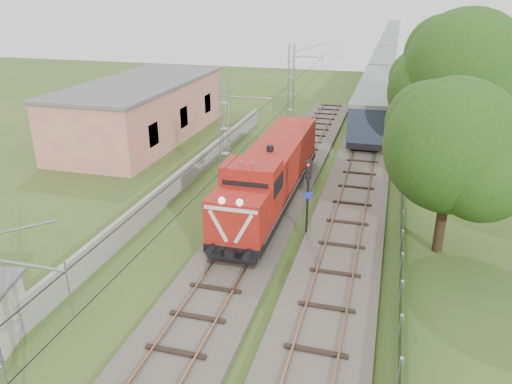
% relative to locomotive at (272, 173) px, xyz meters
% --- Properties ---
extents(ground, '(140.00, 140.00, 0.00)m').
position_rel_locomotive_xyz_m(ground, '(0.00, -11.98, -2.19)').
color(ground, '#34511E').
rests_on(ground, ground).
extents(track_main, '(4.20, 70.00, 0.45)m').
position_rel_locomotive_xyz_m(track_main, '(0.00, -4.98, -2.01)').
color(track_main, '#6B6054').
rests_on(track_main, ground).
extents(track_side, '(4.20, 80.00, 0.45)m').
position_rel_locomotive_xyz_m(track_side, '(5.00, 8.02, -2.01)').
color(track_side, '#6B6054').
rests_on(track_side, ground).
extents(catenary, '(3.31, 70.00, 8.00)m').
position_rel_locomotive_xyz_m(catenary, '(-2.95, 0.02, 1.86)').
color(catenary, gray).
rests_on(catenary, ground).
extents(boundary_wall, '(0.25, 40.00, 1.50)m').
position_rel_locomotive_xyz_m(boundary_wall, '(-6.50, 0.02, -1.44)').
color(boundary_wall, '#9E9E99').
rests_on(boundary_wall, ground).
extents(station_building, '(8.40, 20.40, 5.22)m').
position_rel_locomotive_xyz_m(station_building, '(-15.00, 12.02, 0.44)').
color(station_building, tan).
rests_on(station_building, ground).
extents(fence, '(0.12, 32.00, 1.20)m').
position_rel_locomotive_xyz_m(fence, '(8.00, -8.98, -1.59)').
color(fence, black).
rests_on(fence, ground).
extents(locomotive, '(2.92, 16.65, 4.23)m').
position_rel_locomotive_xyz_m(locomotive, '(0.00, 0.00, 0.00)').
color(locomotive, black).
rests_on(locomotive, ground).
extents(coach_rake, '(3.17, 118.50, 3.66)m').
position_rel_locomotive_xyz_m(coach_rake, '(5.00, 70.63, 0.42)').
color(coach_rake, black).
rests_on(coach_rake, ground).
extents(signal_post, '(0.48, 0.39, 4.52)m').
position_rel_locomotive_xyz_m(signal_post, '(2.91, -3.77, 0.91)').
color(signal_post, black).
rests_on(signal_post, ground).
extents(tree_a, '(7.01, 6.67, 9.08)m').
position_rel_locomotive_xyz_m(tree_a, '(9.92, -3.45, 3.48)').
color(tree_a, '#3A2618').
rests_on(tree_a, ground).
extents(tree_b, '(9.07, 8.64, 11.76)m').
position_rel_locomotive_xyz_m(tree_b, '(11.64, 10.19, 5.15)').
color(tree_b, '#3A2618').
rests_on(tree_b, ground).
extents(tree_c, '(7.06, 6.73, 9.16)m').
position_rel_locomotive_xyz_m(tree_c, '(9.74, 10.56, 3.52)').
color(tree_c, '#3A2618').
rests_on(tree_c, ground).
extents(tree_d, '(6.61, 6.29, 8.56)m').
position_rel_locomotive_xyz_m(tree_d, '(12.34, 26.07, 3.15)').
color(tree_d, '#3A2618').
rests_on(tree_d, ground).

